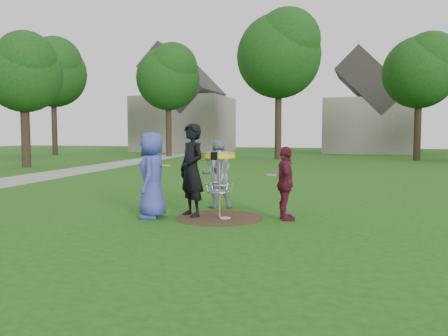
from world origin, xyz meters
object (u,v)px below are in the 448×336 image
(player_maroon, at_px, (286,183))
(disc_golf_basket, at_px, (219,168))
(player_black, at_px, (192,170))
(player_grey, at_px, (217,174))
(player_blue, at_px, (152,175))

(player_maroon, relative_size, disc_golf_basket, 1.06)
(player_maroon, bearing_deg, player_black, 74.77)
(player_grey, relative_size, disc_golf_basket, 1.13)
(player_blue, distance_m, player_grey, 1.79)
(disc_golf_basket, bearing_deg, player_grey, 111.11)
(player_blue, bearing_deg, player_maroon, 86.59)
(player_maroon, distance_m, disc_golf_basket, 1.36)
(player_maroon, bearing_deg, player_blue, 81.64)
(player_grey, height_order, player_maroon, player_grey)
(player_black, relative_size, disc_golf_basket, 1.40)
(player_black, bearing_deg, disc_golf_basket, 37.57)
(player_blue, relative_size, player_maroon, 1.20)
(player_black, relative_size, player_grey, 1.24)
(player_maroon, bearing_deg, player_grey, 40.04)
(player_black, xyz_separation_m, player_maroon, (1.92, 0.19, -0.23))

